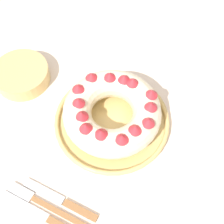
{
  "coord_description": "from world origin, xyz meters",
  "views": [
    {
      "loc": [
        -0.37,
        -0.14,
        1.5
      ],
      "look_at": [
        -0.02,
        0.04,
        0.83
      ],
      "focal_mm": 50.0,
      "sensor_mm": 36.0,
      "label": 1
    }
  ],
  "objects_px": {
    "napkin": "(150,53)",
    "serving_dish": "(112,121)",
    "fork": "(43,204)",
    "cake_knife": "(64,202)",
    "serving_knife": "(49,220)",
    "side_bowl": "(22,75)",
    "bundt_cake": "(112,112)"
  },
  "relations": [
    {
      "from": "bundt_cake",
      "to": "side_bowl",
      "type": "relative_size",
      "value": 1.6
    },
    {
      "from": "cake_knife",
      "to": "side_bowl",
      "type": "xyz_separation_m",
      "value": [
        0.25,
        0.29,
        0.02
      ]
    },
    {
      "from": "serving_knife",
      "to": "side_bowl",
      "type": "height_order",
      "value": "side_bowl"
    },
    {
      "from": "napkin",
      "to": "serving_dish",
      "type": "bearing_deg",
      "value": -178.84
    },
    {
      "from": "cake_knife",
      "to": "side_bowl",
      "type": "height_order",
      "value": "side_bowl"
    },
    {
      "from": "side_bowl",
      "to": "fork",
      "type": "bearing_deg",
      "value": -138.25
    },
    {
      "from": "cake_knife",
      "to": "bundt_cake",
      "type": "bearing_deg",
      "value": -3.67
    },
    {
      "from": "serving_dish",
      "to": "serving_knife",
      "type": "distance_m",
      "value": 0.28
    },
    {
      "from": "cake_knife",
      "to": "napkin",
      "type": "relative_size",
      "value": 1.54
    },
    {
      "from": "fork",
      "to": "serving_dish",
      "type": "bearing_deg",
      "value": -13.36
    },
    {
      "from": "fork",
      "to": "napkin",
      "type": "distance_m",
      "value": 0.53
    },
    {
      "from": "serving_knife",
      "to": "cake_knife",
      "type": "height_order",
      "value": "same"
    },
    {
      "from": "serving_dish",
      "to": "napkin",
      "type": "height_order",
      "value": "serving_dish"
    },
    {
      "from": "serving_dish",
      "to": "fork",
      "type": "bearing_deg",
      "value": 169.7
    },
    {
      "from": "bundt_cake",
      "to": "serving_knife",
      "type": "xyz_separation_m",
      "value": [
        -0.28,
        0.02,
        -0.06
      ]
    },
    {
      "from": "serving_dish",
      "to": "bundt_cake",
      "type": "relative_size",
      "value": 1.22
    },
    {
      "from": "serving_knife",
      "to": "serving_dish",
      "type": "bearing_deg",
      "value": -5.71
    },
    {
      "from": "fork",
      "to": "napkin",
      "type": "height_order",
      "value": "fork"
    },
    {
      "from": "serving_dish",
      "to": "fork",
      "type": "height_order",
      "value": "serving_dish"
    },
    {
      "from": "side_bowl",
      "to": "cake_knife",
      "type": "bearing_deg",
      "value": -130.89
    },
    {
      "from": "serving_dish",
      "to": "cake_knife",
      "type": "bearing_deg",
      "value": 178.82
    },
    {
      "from": "bundt_cake",
      "to": "napkin",
      "type": "xyz_separation_m",
      "value": [
        0.26,
        0.01,
        -0.06
      ]
    },
    {
      "from": "serving_knife",
      "to": "napkin",
      "type": "relative_size",
      "value": 1.84
    },
    {
      "from": "fork",
      "to": "cake_knife",
      "type": "bearing_deg",
      "value": -62.2
    },
    {
      "from": "serving_dish",
      "to": "napkin",
      "type": "relative_size",
      "value": 2.43
    },
    {
      "from": "serving_dish",
      "to": "napkin",
      "type": "distance_m",
      "value": 0.26
    },
    {
      "from": "side_bowl",
      "to": "serving_dish",
      "type": "bearing_deg",
      "value": -92.68
    },
    {
      "from": "serving_dish",
      "to": "fork",
      "type": "distance_m",
      "value": 0.26
    },
    {
      "from": "fork",
      "to": "side_bowl",
      "type": "bearing_deg",
      "value": 38.69
    },
    {
      "from": "cake_knife",
      "to": "side_bowl",
      "type": "distance_m",
      "value": 0.38
    },
    {
      "from": "serving_knife",
      "to": "cake_knife",
      "type": "distance_m",
      "value": 0.05
    },
    {
      "from": "serving_dish",
      "to": "fork",
      "type": "xyz_separation_m",
      "value": [
        -0.26,
        0.05,
        -0.01
      ]
    }
  ]
}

